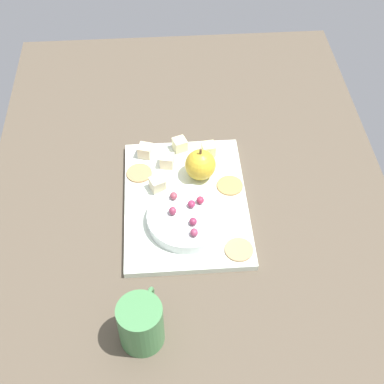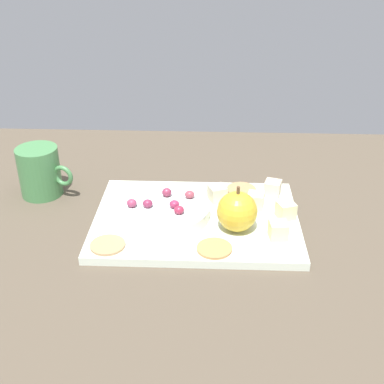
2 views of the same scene
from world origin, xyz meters
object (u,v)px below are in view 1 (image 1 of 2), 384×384
object	(u,v)px
cracker_1	(139,173)
grape_1	(174,196)
cracker_0	(230,186)
grape_0	(200,201)
cheese_cube_0	(180,145)
cheese_cube_1	(167,161)
serving_dish	(188,218)
apple_whole	(200,165)
cracker_2	(239,250)
grape_2	(193,232)
cheese_cube_4	(208,149)
cup	(141,324)
cheese_cube_2	(157,184)
cheese_cube_3	(145,151)
grape_5	(173,211)
grape_3	(190,204)
grape_4	(193,222)
platter	(186,202)

from	to	relation	value
cracker_1	grape_1	distance (cm)	11.76
cracker_0	grape_0	bearing A→B (deg)	-48.19
cracker_1	grape_0	size ratio (longest dim) A/B	3.26
cheese_cube_0	cheese_cube_1	size ratio (longest dim) A/B	1.00
serving_dish	grape_0	xyz separation A→B (cm)	(-2.74, 2.69, 1.75)
apple_whole	grape_1	distance (cm)	9.76
cracker_2	grape_2	size ratio (longest dim) A/B	3.26
cheese_cube_4	cracker_2	size ratio (longest dim) A/B	0.51
serving_dish	grape_1	bearing A→B (deg)	-151.02
serving_dish	grape_0	world-z (taller)	grape_0
cup	cracker_0	bearing A→B (deg)	149.97
apple_whole	cheese_cube_1	xyz separation A→B (cm)	(-3.48, -6.78, -1.86)
cracker_2	grape_0	xyz separation A→B (cm)	(-10.29, -6.44, 2.63)
cheese_cube_2	cheese_cube_1	bearing A→B (deg)	160.68
cracker_0	cup	xyz separation A→B (cm)	(31.88, -18.43, 3.03)
cheese_cube_3	cheese_cube_4	xyz separation A→B (cm)	(0.49, 13.69, 0.00)
grape_1	grape_2	xyz separation A→B (cm)	(9.35, 3.24, 0.04)
cracker_1	cheese_cube_0	bearing A→B (deg)	127.56
apple_whole	grape_5	size ratio (longest dim) A/B	3.93
cheese_cube_0	grape_3	distance (cm)	18.47
grape_4	grape_1	bearing A→B (deg)	-154.09
cracker_1	grape_1	size ratio (longest dim) A/B	3.26
serving_dish	grape_4	size ratio (longest dim) A/B	9.62
grape_4	cheese_cube_0	bearing A→B (deg)	-176.95
cheese_cube_0	cracker_0	xyz separation A→B (cm)	(11.78, 9.73, -1.17)
grape_5	cup	size ratio (longest dim) A/B	0.16
serving_dish	grape_0	size ratio (longest dim) A/B	9.62
cheese_cube_3	cracker_1	xyz separation A→B (cm)	(5.47, -1.41, -1.17)
grape_3	grape_5	size ratio (longest dim) A/B	1.00
grape_2	platter	bearing A→B (deg)	-175.59
cheese_cube_4	grape_4	size ratio (longest dim) A/B	1.66
grape_1	cracker_1	bearing A→B (deg)	-142.92
platter	grape_2	world-z (taller)	grape_2
cheese_cube_0	grape_3	bearing A→B (deg)	3.10
cheese_cube_3	grape_5	xyz separation A→B (cm)	(18.53, 5.11, 1.55)
apple_whole	cup	world-z (taller)	cup
serving_dish	cheese_cube_2	size ratio (longest dim) A/B	5.79
serving_dish	grape_3	bearing A→B (deg)	163.87
cup	grape_4	bearing A→B (deg)	154.60
platter	cheese_cube_1	world-z (taller)	cheese_cube_1
cracker_2	grape_0	bearing A→B (deg)	-147.95
cheese_cube_2	cheese_cube_4	xyz separation A→B (cm)	(-9.43, 11.36, 0.00)
cracker_0	cheese_cube_3	bearing A→B (deg)	-120.90
platter	serving_dish	distance (cm)	5.91
grape_2	grape_0	bearing A→B (deg)	166.07
apple_whole	cracker_1	world-z (taller)	apple_whole
cheese_cube_1	grape_2	bearing A→B (deg)	11.31
cheese_cube_4	cracker_0	distance (cm)	10.56
serving_dish	grape_5	world-z (taller)	grape_5
platter	grape_3	size ratio (longest dim) A/B	20.62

